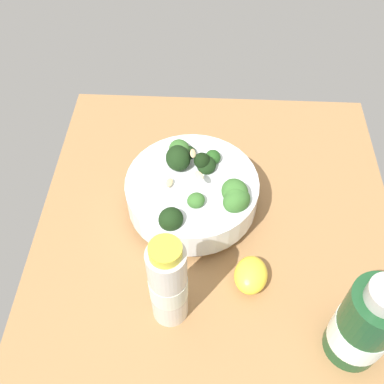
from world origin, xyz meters
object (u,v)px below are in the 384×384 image
(bowl_of_broccoli, at_px, (194,190))
(lemon_wedge, at_px, (251,275))
(bottle_short, at_px, (168,284))
(bottle_tall, at_px, (365,325))

(bowl_of_broccoli, distance_m, lemon_wedge, 0.16)
(lemon_wedge, xyz_separation_m, bottle_short, (0.11, 0.05, 0.06))
(bowl_of_broccoli, bearing_deg, lemon_wedge, 124.24)
(bottle_short, bearing_deg, lemon_wedge, -155.55)
(bottle_tall, bearing_deg, bottle_short, -8.93)
(bowl_of_broccoli, xyz_separation_m, bottle_short, (0.02, 0.18, 0.03))
(bowl_of_broccoli, bearing_deg, bottle_tall, 134.91)
(bottle_short, bearing_deg, bowl_of_broccoli, -97.55)
(bowl_of_broccoli, height_order, bottle_tall, bottle_tall)
(bottle_tall, distance_m, bottle_short, 0.25)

